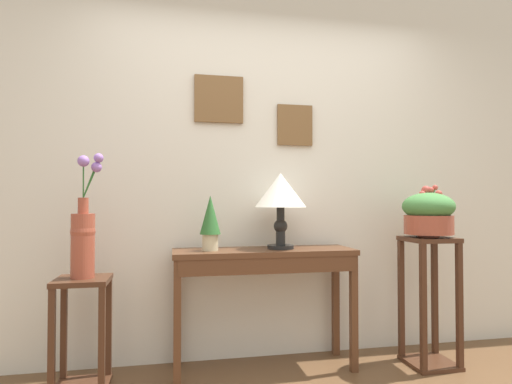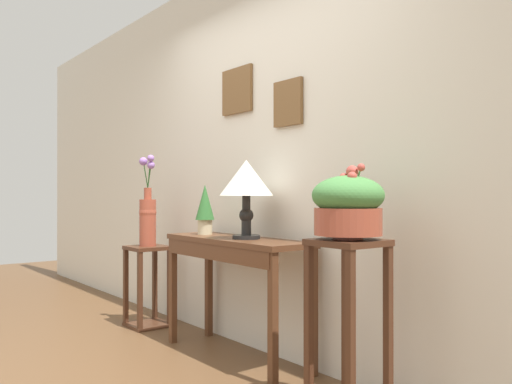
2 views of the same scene
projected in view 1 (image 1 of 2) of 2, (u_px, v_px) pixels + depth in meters
name	position (u px, v px, depth m)	size (l,w,h in m)	color
back_wall_with_art	(265.00, 163.00, 3.07)	(9.00, 0.13, 2.80)	silver
console_table	(265.00, 268.00, 2.75)	(1.20, 0.37, 0.80)	#56331E
table_lamp	(281.00, 194.00, 2.81)	(0.35, 0.35, 0.51)	black
potted_plant_on_console	(210.00, 220.00, 2.70)	(0.14, 0.14, 0.36)	beige
pedestal_stand_left	(82.00, 334.00, 2.46)	(0.31, 0.31, 0.66)	#472819
flower_vase_tall_left	(83.00, 235.00, 2.48)	(0.19, 0.15, 0.74)	#9E4733
pedestal_stand_right	(429.00, 301.00, 2.84)	(0.31, 0.31, 0.87)	#472819
planter_bowl_wide_right	(428.00, 213.00, 2.85)	(0.34, 0.34, 0.36)	#9E4733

